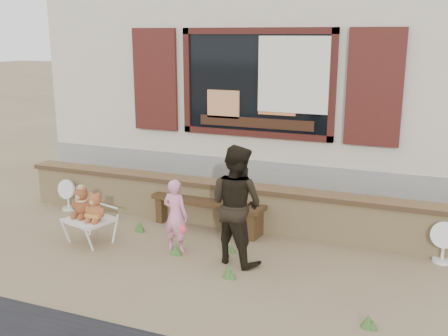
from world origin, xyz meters
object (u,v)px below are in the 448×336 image
at_px(teddy_bear_right, 95,206).
at_px(adult, 236,204).
at_px(folding_chair, 90,221).
at_px(bench, 208,207).
at_px(teddy_bear_left, 82,201).
at_px(child, 175,215).

xyz_separation_m(teddy_bear_right, adult, (1.93, 0.23, 0.20)).
bearing_deg(folding_chair, adult, 20.07).
bearing_deg(folding_chair, teddy_bear_right, -0.00).
xyz_separation_m(bench, teddy_bear_left, (-1.41, -1.07, 0.25)).
bearing_deg(teddy_bear_left, adult, 18.83).
bearing_deg(child, teddy_bear_right, 19.15).
relative_size(bench, teddy_bear_right, 4.44).
xyz_separation_m(teddy_bear_left, child, (1.35, 0.17, -0.08)).
relative_size(folding_chair, teddy_bear_left, 1.58).
height_order(folding_chair, child, child).
bearing_deg(child, bench, -87.79).
distance_m(bench, teddy_bear_right, 1.63).
relative_size(teddy_bear_left, child, 0.45).
bearing_deg(child, adult, -174.42).
bearing_deg(adult, folding_chair, 23.35).
bearing_deg(child, teddy_bear_left, 13.71).
distance_m(folding_chair, teddy_bear_right, 0.27).
bearing_deg(adult, bench, -31.17).
height_order(teddy_bear_right, adult, adult).
distance_m(folding_chair, teddy_bear_left, 0.29).
height_order(folding_chair, adult, adult).
height_order(folding_chair, teddy_bear_left, teddy_bear_left).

